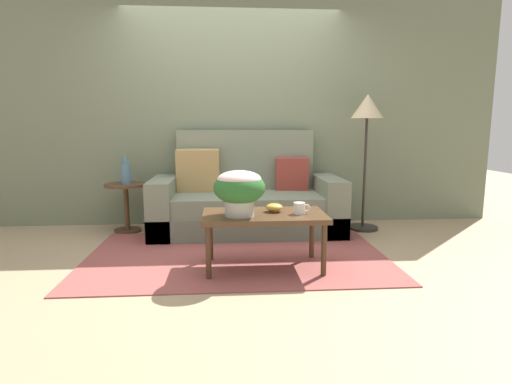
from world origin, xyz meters
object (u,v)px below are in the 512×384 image
object	(u,v)px
potted_plant	(239,188)
snack_bowl	(274,207)
side_table	(126,199)
coffee_table	(264,219)
couch	(246,202)
floor_lamp	(367,120)
coffee_mug	(300,208)
table_vase	(126,173)

from	to	relation	value
potted_plant	snack_bowl	bearing A→B (deg)	24.70
side_table	snack_bowl	xyz separation A→B (m)	(1.51, -1.26, 0.13)
coffee_table	side_table	world-z (taller)	side_table
couch	coffee_table	bearing A→B (deg)	-85.95
side_table	floor_lamp	distance (m)	2.81
coffee_mug	snack_bowl	distance (m)	0.22
couch	floor_lamp	size ratio (longest dim) A/B	1.36
couch	floor_lamp	bearing A→B (deg)	-0.43
side_table	coffee_mug	size ratio (longest dim) A/B	3.97
couch	side_table	size ratio (longest dim) A/B	3.80
potted_plant	coffee_mug	bearing A→B (deg)	4.74
couch	potted_plant	bearing A→B (deg)	-95.02
table_vase	potted_plant	bearing A→B (deg)	-49.02
coffee_mug	snack_bowl	size ratio (longest dim) A/B	0.96
coffee_table	potted_plant	size ratio (longest dim) A/B	2.45
coffee_table	floor_lamp	size ratio (longest dim) A/B	0.66
coffee_table	potted_plant	world-z (taller)	potted_plant
coffee_table	couch	bearing A→B (deg)	94.05
potted_plant	coffee_mug	distance (m)	0.52
coffee_table	potted_plant	distance (m)	0.35
coffee_mug	coffee_table	bearing A→B (deg)	172.58
side_table	couch	bearing A→B (deg)	-3.10
floor_lamp	coffee_mug	distance (m)	1.75
couch	coffee_mug	distance (m)	1.34
couch	snack_bowl	size ratio (longest dim) A/B	14.44
floor_lamp	snack_bowl	world-z (taller)	floor_lamp
coffee_table	snack_bowl	world-z (taller)	snack_bowl
couch	snack_bowl	world-z (taller)	couch
couch	coffee_table	distance (m)	1.25
coffee_mug	snack_bowl	world-z (taller)	coffee_mug
floor_lamp	potted_plant	size ratio (longest dim) A/B	3.72
side_table	table_vase	world-z (taller)	table_vase
floor_lamp	potted_plant	xyz separation A→B (m)	(-1.46, -1.31, -0.54)
couch	coffee_mug	xyz separation A→B (m)	(0.37, -1.28, 0.18)
potted_plant	snack_bowl	size ratio (longest dim) A/B	2.86
couch	potted_plant	size ratio (longest dim) A/B	5.05
floor_lamp	table_vase	size ratio (longest dim) A/B	5.10
coffee_table	table_vase	bearing A→B (deg)	137.10
potted_plant	table_vase	bearing A→B (deg)	130.98
coffee_table	side_table	xyz separation A→B (m)	(-1.42, 1.31, -0.04)
couch	potted_plant	world-z (taller)	couch
coffee_mug	floor_lamp	bearing A→B (deg)	52.61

